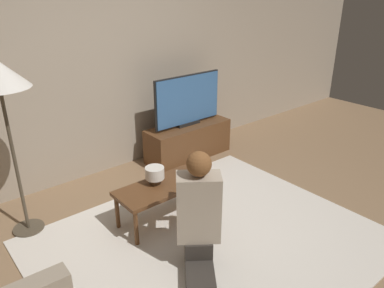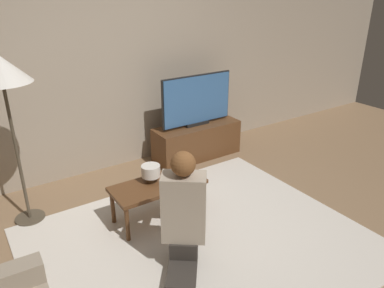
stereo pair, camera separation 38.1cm
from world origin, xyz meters
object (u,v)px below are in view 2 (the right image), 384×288
Objects in this scene: coffee_table at (158,188)px; table_lamp at (151,172)px; person_kneeling at (184,213)px; floor_lamp at (2,77)px; tv at (197,100)px.

table_lamp is (-0.03, 0.07, 0.15)m from coffee_table.
floor_lamp is at bearing -19.30° from person_kneeling.
coffee_table is 1.66m from floor_lamp.
tv is at bearing -89.95° from person_kneeling.
person_kneeling is 0.77m from table_lamp.
coffee_table is 0.17m from table_lamp.
floor_lamp reaches higher than tv.
person_kneeling is (-0.15, -0.70, 0.16)m from coffee_table.
floor_lamp is at bearing 147.52° from coffee_table.
tv is 5.55× the size of table_lamp.
coffee_table is at bearing -138.48° from tv.
floor_lamp reaches higher than table_lamp.
floor_lamp is 1.52m from table_lamp.
coffee_table is 0.73m from person_kneeling.
tv is 0.99× the size of person_kneeling.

